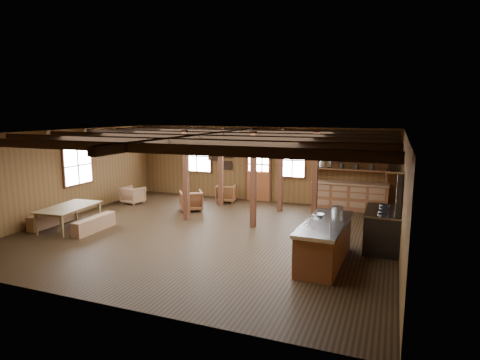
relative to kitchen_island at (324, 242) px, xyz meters
The scene contains 22 objects.
room 3.70m from the kitchen_island, 162.33° to the left, with size 10.04×9.04×2.84m.
ceiling_joists 4.26m from the kitchen_island, 159.68° to the left, with size 9.80×8.82×0.18m.
timber_posts 4.39m from the kitchen_island, 132.45° to the left, with size 3.95×2.35×2.80m.
back_door 6.52m from the kitchen_island, 121.68° to the left, with size 1.02×0.08×2.15m.
window_back_left 8.26m from the kitchen_island, 137.32° to the left, with size 1.32×0.06×1.32m.
window_back_right 6.05m from the kitchen_island, 110.90° to the left, with size 1.02×0.06×1.32m.
window_left 8.60m from the kitchen_island, 169.26° to the left, with size 0.14×1.24×1.32m.
notice_boards 7.50m from the kitchen_island, 131.57° to the left, with size 1.08×0.03×0.90m.
back_counter 5.29m from the kitchen_island, 90.21° to the left, with size 2.55×0.60×2.45m.
pendant_lamps 6.30m from the kitchen_island, 159.77° to the left, with size 1.86×2.36×0.66m.
pot_rack 2.24m from the kitchen_island, 92.85° to the left, with size 0.36×3.00×0.46m.
kitchen_island is the anchor object (origin of this frame).
step_stool 2.89m from the kitchen_island, 98.39° to the left, with size 0.45×0.32×0.40m, color #996845.
commercial_range 1.93m from the kitchen_island, 50.44° to the left, with size 0.85×1.66×2.05m.
dining_table 7.32m from the kitchen_island, behind, with size 1.84×1.03×0.65m, color olive.
bench_wall 8.07m from the kitchen_island, behind, with size 0.29×1.53×0.42m, color #996845.
bench_aisle 6.48m from the kitchen_island, behind, with size 0.28×1.50×0.41m, color #996845.
armchair_a 6.00m from the kitchen_island, 147.58° to the left, with size 0.73×0.75×0.69m, color brown.
armchair_b 6.62m from the kitchen_island, 132.42° to the left, with size 0.70×0.72×0.65m, color brown.
armchair_c 8.31m from the kitchen_island, 155.81° to the left, with size 0.67×0.69×0.63m, color brown.
counter_pot 1.07m from the kitchen_island, 81.31° to the left, with size 0.26×0.26×0.16m, color silver.
bowl 0.69m from the kitchen_island, 117.51° to the left, with size 0.24×0.24×0.06m, color silver.
Camera 1 is at (4.76, -9.77, 3.34)m, focal length 30.00 mm.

